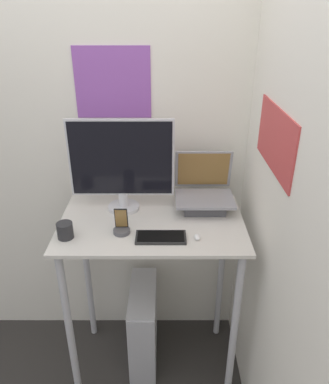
% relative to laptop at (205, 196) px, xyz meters
% --- Properties ---
extents(wall_back, '(6.00, 0.06, 2.60)m').
position_rel_laptop_xyz_m(wall_back, '(-0.30, 0.24, 0.11)').
color(wall_back, silver).
rests_on(wall_back, ground_plane).
extents(wall_side_right, '(0.06, 6.00, 2.60)m').
position_rel_laptop_xyz_m(wall_side_right, '(0.29, -0.47, 0.11)').
color(wall_side_right, silver).
rests_on(wall_side_right, ground_plane).
extents(desk, '(1.00, 0.62, 1.11)m').
position_rel_laptop_xyz_m(desk, '(-0.30, -0.16, -0.29)').
color(desk, beige).
rests_on(desk, ground_plane).
extents(laptop, '(0.33, 0.28, 0.31)m').
position_rel_laptop_xyz_m(laptop, '(0.00, 0.00, 0.00)').
color(laptop, '#4C4C51').
rests_on(laptop, desk).
extents(monitor, '(0.58, 0.18, 0.53)m').
position_rel_laptop_xyz_m(monitor, '(-0.46, -0.01, 0.19)').
color(monitor, silver).
rests_on(monitor, desk).
extents(keyboard, '(0.26, 0.12, 0.02)m').
position_rel_laptop_xyz_m(keyboard, '(-0.25, -0.32, -0.07)').
color(keyboard, black).
rests_on(keyboard, desk).
extents(mouse, '(0.03, 0.05, 0.02)m').
position_rel_laptop_xyz_m(mouse, '(-0.06, -0.32, -0.07)').
color(mouse, white).
rests_on(mouse, desk).
extents(cell_phone, '(0.09, 0.09, 0.14)m').
position_rel_laptop_xyz_m(cell_phone, '(-0.45, -0.27, -0.04)').
color(cell_phone, '#4C4C51').
rests_on(cell_phone, desk).
extents(computer_tower, '(0.17, 0.48, 0.56)m').
position_rel_laptop_xyz_m(computer_tower, '(-0.37, -0.10, -0.91)').
color(computer_tower, silver).
rests_on(computer_tower, ground_plane).
extents(mug, '(0.08, 0.08, 0.08)m').
position_rel_laptop_xyz_m(mug, '(-0.73, -0.31, -0.03)').
color(mug, '#262628').
rests_on(mug, desk).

